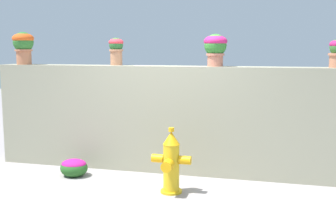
# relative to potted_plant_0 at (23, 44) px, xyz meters

# --- Properties ---
(ground_plane) EXTENTS (24.00, 24.00, 0.00)m
(ground_plane) POSITION_rel_potted_plant_0_xyz_m (2.30, -1.07, -1.89)
(ground_plane) COLOR gray
(stone_wall) EXTENTS (5.28, 0.39, 1.57)m
(stone_wall) POSITION_rel_potted_plant_0_xyz_m (2.30, 0.04, -1.11)
(stone_wall) COLOR gray
(stone_wall) RESTS_ON ground
(potted_plant_0) EXTENTS (0.33, 0.33, 0.51)m
(potted_plant_0) POSITION_rel_potted_plant_0_xyz_m (0.00, 0.00, 0.00)
(potted_plant_0) COLOR #BB714E
(potted_plant_0) RESTS_ON stone_wall
(potted_plant_1) EXTENTS (0.22, 0.22, 0.41)m
(potted_plant_1) POSITION_rel_potted_plant_0_xyz_m (1.53, 0.07, -0.07)
(potted_plant_1) COLOR #B27654
(potted_plant_1) RESTS_ON stone_wall
(potted_plant_2) EXTENTS (0.33, 0.33, 0.45)m
(potted_plant_2) POSITION_rel_potted_plant_0_xyz_m (3.04, 0.03, -0.04)
(potted_plant_2) COLOR #BB6E58
(potted_plant_2) RESTS_ON stone_wall
(fire_hydrant) EXTENTS (0.51, 0.41, 0.84)m
(fire_hydrant) POSITION_rel_potted_plant_0_xyz_m (2.65, -0.93, -1.50)
(fire_hydrant) COLOR gold
(fire_hydrant) RESTS_ON ground
(flower_bush_left) EXTENTS (0.40, 0.36, 0.26)m
(flower_bush_left) POSITION_rel_potted_plant_0_xyz_m (1.11, -0.58, -1.76)
(flower_bush_left) COLOR #275A22
(flower_bush_left) RESTS_ON ground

